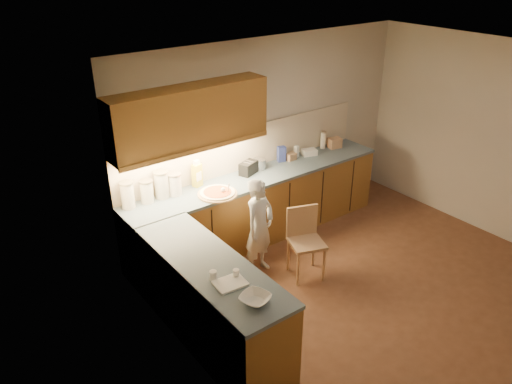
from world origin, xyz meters
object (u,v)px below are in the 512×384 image
wooden_chair (305,237)px  pizza_on_board (218,193)px  oil_jug (197,174)px  child (259,227)px  toaster (248,168)px

wooden_chair → pizza_on_board: bearing=148.4°
oil_jug → child: bearing=-69.5°
pizza_on_board → child: (0.25, -0.49, -0.33)m
child → oil_jug: bearing=93.3°
toaster → wooden_chair: bearing=-110.2°
wooden_chair → oil_jug: oil_jug is taller
child → toaster: size_ratio=4.22×
wooden_chair → toaster: size_ratio=2.96×
pizza_on_board → wooden_chair: 1.16m
pizza_on_board → child: bearing=-63.0°
pizza_on_board → toaster: pizza_on_board is taller
toaster → pizza_on_board: bearing=-178.3°
child → toaster: (0.40, 0.77, 0.39)m
oil_jug → toaster: size_ratio=1.18×
pizza_on_board → toaster: (0.65, 0.27, 0.06)m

